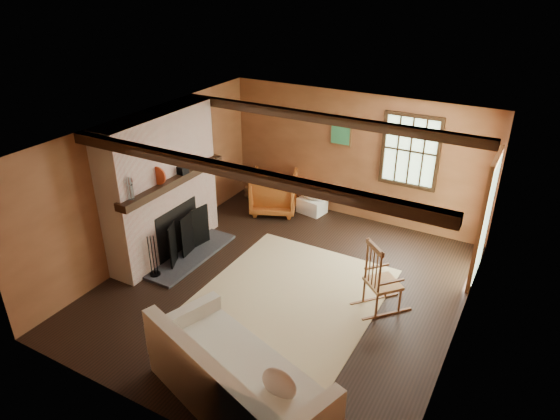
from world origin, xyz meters
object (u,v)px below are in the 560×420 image
Objects in this scene: rocking_chair at (381,281)px; sofa at (234,383)px; laundry_basket at (312,205)px; armchair at (274,192)px; fireplace at (163,192)px.

rocking_chair reaches higher than sofa.
sofa is at bearing 113.33° from rocking_chair.
sofa reaches higher than laundry_basket.
sofa is 2.77× the size of armchair.
armchair is (-2.84, 1.97, -0.05)m from rocking_chair.
fireplace is 2.23× the size of rocking_chair.
rocking_chair is 3.46m from armchair.
armchair is at bearing -157.14° from laundry_basket.
sofa is 4.90m from laundry_basket.
sofa is 4.87× the size of laundry_basket.
fireplace is at bearing -121.13° from laundry_basket.
rocking_chair is (3.65, 0.22, -0.65)m from fireplace.
fireplace is at bearing 47.01° from armchair.
fireplace is 2.74× the size of armchair.
armchair is at bearing 69.73° from fireplace.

